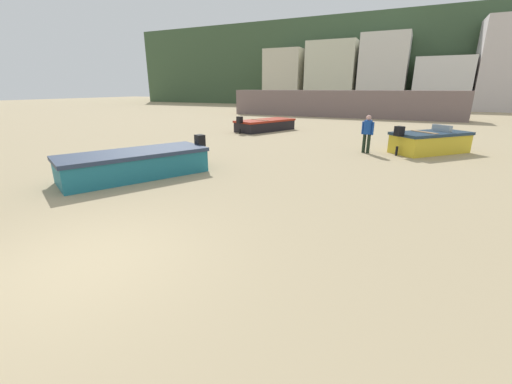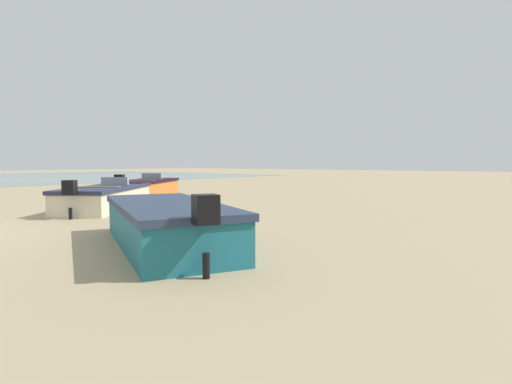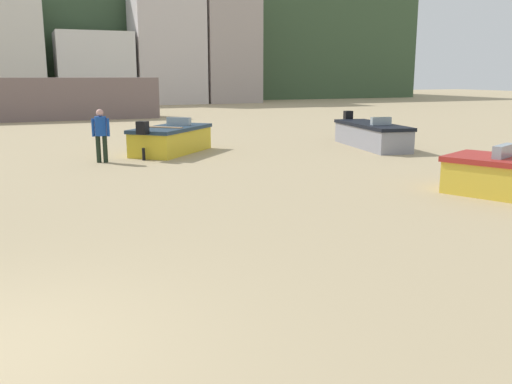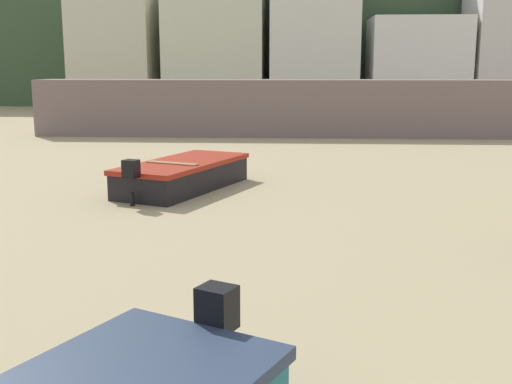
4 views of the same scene
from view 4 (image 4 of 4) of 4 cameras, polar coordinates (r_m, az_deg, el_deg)
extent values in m
cube|color=#3A5135|center=(64.94, 4.87, 14.19)|extent=(90.00, 32.00, 13.00)
cube|color=#74605E|center=(28.89, 2.00, 7.57)|extent=(21.62, 2.40, 2.49)
cube|color=beige|center=(47.79, -12.25, 12.18)|extent=(5.61, 6.52, 8.19)
cube|color=beige|center=(45.83, -3.67, 12.91)|extent=(6.79, 5.30, 8.90)
cube|color=silver|center=(45.79, 5.21, 13.25)|extent=(5.99, 5.82, 9.48)
cube|color=silver|center=(46.14, 14.20, 11.00)|extent=(6.51, 5.04, 6.35)
cube|color=black|center=(5.82, -3.51, -10.33)|extent=(0.41, 0.39, 0.40)
cube|color=black|center=(16.25, -6.53, 1.30)|extent=(3.01, 4.34, 0.60)
cube|color=#9D2414|center=(16.19, -6.56, 2.56)|extent=(3.12, 4.46, 0.12)
cube|color=black|center=(14.37, -11.15, 2.06)|extent=(0.40, 0.38, 0.40)
cylinder|color=black|center=(14.49, -11.04, -0.65)|extent=(0.13, 0.13, 0.30)
cube|color=#9A6945|center=(15.76, -7.52, 2.49)|extent=(1.38, 0.74, 0.08)
camera|label=1|loc=(7.40, 126.52, -9.52)|focal=22.79mm
camera|label=2|loc=(9.87, 21.55, 1.59)|focal=28.35mm
camera|label=3|loc=(6.91, 164.21, -14.74)|focal=38.54mm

